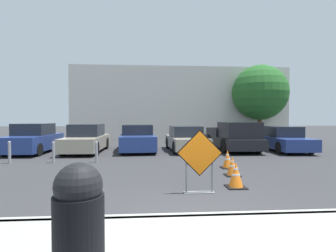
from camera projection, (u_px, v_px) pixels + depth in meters
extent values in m
plane|color=#333335|center=(164.00, 151.00, 14.58)|extent=(96.00, 96.00, 0.00)
cube|color=#999993|center=(212.00, 247.00, 3.56)|extent=(23.60, 2.09, 0.14)
cube|color=#999993|center=(198.00, 218.00, 4.60)|extent=(23.60, 0.20, 0.14)
cube|color=black|center=(200.00, 153.00, 6.34)|extent=(1.12, 0.02, 1.12)
cube|color=orange|center=(200.00, 153.00, 6.32)|extent=(1.06, 0.02, 1.06)
cube|color=slate|center=(199.00, 192.00, 6.41)|extent=(0.76, 0.20, 0.02)
cube|color=slate|center=(186.00, 173.00, 6.37)|extent=(0.04, 0.04, 0.99)
cube|color=slate|center=(212.00, 173.00, 6.42)|extent=(0.04, 0.04, 0.99)
cube|color=black|center=(236.00, 187.00, 6.91)|extent=(0.51, 0.51, 0.03)
cone|color=orange|center=(236.00, 174.00, 6.90)|extent=(0.38, 0.38, 0.65)
cylinder|color=white|center=(236.00, 169.00, 6.90)|extent=(0.12, 0.12, 0.06)
cylinder|color=white|center=(236.00, 175.00, 6.90)|extent=(0.21, 0.21, 0.06)
cube|color=black|center=(232.00, 175.00, 8.33)|extent=(0.46, 0.46, 0.03)
cone|color=orange|center=(232.00, 165.00, 8.32)|extent=(0.34, 0.34, 0.60)
cylinder|color=white|center=(232.00, 161.00, 8.32)|extent=(0.11, 0.11, 0.05)
cylinder|color=white|center=(232.00, 166.00, 8.32)|extent=(0.19, 0.19, 0.05)
cube|color=black|center=(227.00, 168.00, 9.60)|extent=(0.47, 0.47, 0.03)
cone|color=orange|center=(227.00, 159.00, 9.59)|extent=(0.35, 0.35, 0.64)
cylinder|color=white|center=(228.00, 155.00, 9.59)|extent=(0.11, 0.11, 0.06)
cylinder|color=white|center=(227.00, 159.00, 9.59)|extent=(0.19, 0.19, 0.06)
cube|color=navy|center=(33.00, 142.00, 13.85)|extent=(1.86, 4.16, 0.77)
cube|color=#1E232D|center=(34.00, 129.00, 13.93)|extent=(1.60, 1.93, 0.61)
cylinder|color=black|center=(38.00, 150.00, 12.62)|extent=(0.21, 0.64, 0.63)
cylinder|color=black|center=(4.00, 150.00, 12.53)|extent=(0.21, 0.64, 0.63)
cylinder|color=black|center=(58.00, 144.00, 15.17)|extent=(0.21, 0.64, 0.63)
cylinder|color=black|center=(29.00, 145.00, 15.09)|extent=(0.21, 0.64, 0.63)
cube|color=#A39984|center=(87.00, 142.00, 14.19)|extent=(1.82, 4.55, 0.67)
cube|color=#1E232D|center=(87.00, 130.00, 14.28)|extent=(1.57, 2.10, 0.65)
cylinder|color=black|center=(96.00, 149.00, 12.84)|extent=(0.21, 0.68, 0.68)
cylinder|color=black|center=(62.00, 149.00, 12.75)|extent=(0.21, 0.68, 0.68)
cylinder|color=black|center=(106.00, 143.00, 15.64)|extent=(0.21, 0.68, 0.68)
cylinder|color=black|center=(79.00, 143.00, 15.55)|extent=(0.21, 0.68, 0.68)
cube|color=navy|center=(137.00, 141.00, 14.70)|extent=(2.12, 4.47, 0.75)
cube|color=#1E232D|center=(137.00, 130.00, 14.79)|extent=(1.75, 2.11, 0.55)
cylinder|color=black|center=(154.00, 148.00, 13.48)|extent=(0.24, 0.63, 0.62)
cylinder|color=black|center=(121.00, 148.00, 13.25)|extent=(0.24, 0.63, 0.62)
cylinder|color=black|center=(151.00, 143.00, 16.16)|extent=(0.24, 0.63, 0.62)
cylinder|color=black|center=(123.00, 143.00, 15.93)|extent=(0.24, 0.63, 0.62)
cube|color=#A39984|center=(186.00, 142.00, 14.75)|extent=(2.09, 4.21, 0.61)
cube|color=#1E232D|center=(186.00, 131.00, 14.83)|extent=(1.73, 1.99, 0.60)
cylinder|color=black|center=(207.00, 147.00, 13.61)|extent=(0.24, 0.69, 0.68)
cylinder|color=black|center=(175.00, 147.00, 13.38)|extent=(0.24, 0.69, 0.68)
cylinder|color=black|center=(195.00, 143.00, 16.13)|extent=(0.24, 0.69, 0.68)
cylinder|color=black|center=(168.00, 143.00, 15.90)|extent=(0.24, 0.69, 0.68)
cube|color=black|center=(232.00, 141.00, 15.23)|extent=(2.04, 5.23, 0.55)
cube|color=black|center=(239.00, 130.00, 14.05)|extent=(1.83, 2.11, 0.85)
cube|color=black|center=(221.00, 131.00, 17.45)|extent=(1.86, 0.13, 0.45)
cube|color=black|center=(241.00, 132.00, 16.33)|extent=(0.14, 2.50, 0.45)
cube|color=black|center=(212.00, 132.00, 16.17)|extent=(0.14, 2.50, 0.45)
cylinder|color=black|center=(258.00, 145.00, 13.76)|extent=(0.25, 0.80, 0.80)
cylinder|color=black|center=(225.00, 146.00, 13.60)|extent=(0.25, 0.80, 0.80)
cylinder|color=black|center=(237.00, 140.00, 16.87)|extent=(0.25, 0.80, 0.80)
cylinder|color=black|center=(210.00, 141.00, 16.71)|extent=(0.25, 0.80, 0.80)
cube|color=navy|center=(283.00, 142.00, 14.74)|extent=(2.02, 4.57, 0.62)
cube|color=#1E232D|center=(282.00, 131.00, 14.83)|extent=(1.66, 2.15, 0.58)
cylinder|color=black|center=(311.00, 148.00, 13.37)|extent=(0.24, 0.65, 0.64)
cylinder|color=black|center=(280.00, 148.00, 13.35)|extent=(0.24, 0.65, 0.64)
cylinder|color=black|center=(286.00, 143.00, 16.14)|extent=(0.24, 0.65, 0.64)
cylinder|color=black|center=(260.00, 143.00, 16.12)|extent=(0.24, 0.65, 0.64)
cylinder|color=black|center=(79.00, 231.00, 2.96)|extent=(0.57, 0.57, 0.82)
sphere|color=black|center=(78.00, 186.00, 2.94)|extent=(0.54, 0.54, 0.54)
cylinder|color=gray|center=(96.00, 153.00, 10.84)|extent=(0.11, 0.11, 0.81)
sphere|color=gray|center=(96.00, 143.00, 10.82)|extent=(0.12, 0.12, 0.12)
cylinder|color=gray|center=(53.00, 153.00, 10.71)|extent=(0.11, 0.11, 0.83)
sphere|color=gray|center=(53.00, 143.00, 10.70)|extent=(0.12, 0.12, 0.12)
cylinder|color=gray|center=(10.00, 153.00, 10.59)|extent=(0.11, 0.11, 0.86)
sphere|color=gray|center=(9.00, 142.00, 10.57)|extent=(0.12, 0.12, 0.12)
cube|color=beige|center=(179.00, 105.00, 22.93)|extent=(17.33, 5.00, 5.92)
cylinder|color=#513823|center=(260.00, 128.00, 19.98)|extent=(0.32, 0.32, 2.23)
sphere|color=#235B23|center=(260.00, 93.00, 19.91)|extent=(4.18, 4.18, 4.18)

